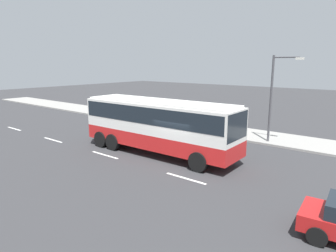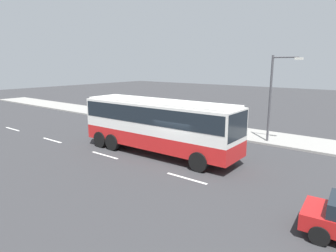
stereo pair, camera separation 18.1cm
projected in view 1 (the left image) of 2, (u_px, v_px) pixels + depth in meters
ground_plane at (180, 161)px, 17.59m from camera, size 120.00×120.00×0.00m
sidewalk_curb at (243, 134)px, 24.12m from camera, size 80.00×4.00×0.15m
lane_centreline at (140, 165)px, 16.86m from camera, size 32.60×0.16×0.01m
coach_bus at (158, 121)px, 18.62m from camera, size 10.74×2.92×3.42m
pedestrian_near_curb at (202, 117)px, 26.16m from camera, size 0.32×0.32×1.62m
street_lamp at (275, 92)px, 20.67m from camera, size 2.04×0.24×6.09m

